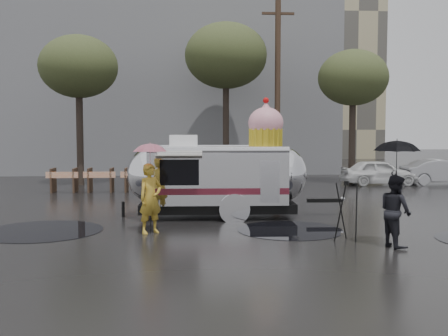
{
  "coord_description": "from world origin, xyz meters",
  "views": [
    {
      "loc": [
        -1.84,
        -11.94,
        2.51
      ],
      "look_at": [
        -0.84,
        3.47,
        1.43
      ],
      "focal_mm": 42.0,
      "sensor_mm": 36.0,
      "label": 1
    }
  ],
  "objects": [
    {
      "name": "grey_building",
      "position": [
        -4.0,
        24.0,
        6.5
      ],
      "size": [
        22.0,
        12.0,
        13.0
      ],
      "primitive_type": "cube",
      "color": "slate",
      "rests_on": "ground"
    },
    {
      "name": "person_left",
      "position": [
        -2.82,
        0.96,
        0.86
      ],
      "size": [
        0.75,
        0.7,
        1.73
      ],
      "primitive_type": "imported",
      "rotation": [
        0.0,
        0.0,
        0.64
      ],
      "color": "gold",
      "rests_on": "ground"
    },
    {
      "name": "utility_pole",
      "position": [
        2.5,
        14.0,
        4.62
      ],
      "size": [
        1.6,
        0.28,
        9.0
      ],
      "color": "#473323",
      "rests_on": "ground"
    },
    {
      "name": "tree_right",
      "position": [
        6.0,
        13.0,
        5.06
      ],
      "size": [
        3.36,
        3.36,
        6.42
      ],
      "color": "#382D26",
      "rests_on": "ground"
    },
    {
      "name": "ground",
      "position": [
        0.0,
        0.0,
        0.0
      ],
      "size": [
        120.0,
        120.0,
        0.0
      ],
      "primitive_type": "plane",
      "color": "black",
      "rests_on": "ground"
    },
    {
      "name": "tree_mid",
      "position": [
        0.0,
        15.0,
        6.34
      ],
      "size": [
        4.2,
        4.2,
        8.03
      ],
      "color": "#382D26",
      "rests_on": "ground"
    },
    {
      "name": "barricade_row",
      "position": [
        -5.55,
        9.96,
        0.52
      ],
      "size": [
        4.3,
        0.8,
        1.0
      ],
      "color": "#473323",
      "rests_on": "ground"
    },
    {
      "name": "person_right",
      "position": [
        2.61,
        -0.93,
        0.79
      ],
      "size": [
        0.58,
        0.83,
        1.58
      ],
      "primitive_type": "imported",
      "rotation": [
        0.0,
        0.0,
        1.79
      ],
      "color": "black",
      "rests_on": "ground"
    },
    {
      "name": "tree_left",
      "position": [
        -7.0,
        13.0,
        5.48
      ],
      "size": [
        3.64,
        3.64,
        6.95
      ],
      "color": "#382D26",
      "rests_on": "ground"
    },
    {
      "name": "puddles",
      "position": [
        -0.06,
        0.45,
        0.01
      ],
      "size": [
        13.42,
        6.31,
        0.01
      ],
      "color": "black",
      "rests_on": "ground"
    },
    {
      "name": "airstream_trailer",
      "position": [
        -0.96,
        3.46,
        1.26
      ],
      "size": [
        6.66,
        2.55,
        3.59
      ],
      "rotation": [
        0.0,
        0.0,
        -0.02
      ],
      "color": "silver",
      "rests_on": "ground"
    },
    {
      "name": "umbrella_pink",
      "position": [
        -2.82,
        0.96,
        1.9
      ],
      "size": [
        1.03,
        1.03,
        2.25
      ],
      "color": "pink",
      "rests_on": "ground"
    },
    {
      "name": "umbrella_black",
      "position": [
        2.61,
        -0.93,
        1.95
      ],
      "size": [
        1.19,
        1.19,
        2.36
      ],
      "color": "black",
      "rests_on": "ground"
    },
    {
      "name": "tripod",
      "position": [
        1.73,
        -0.22,
        0.8
      ],
      "size": [
        0.57,
        0.54,
        1.39
      ],
      "rotation": [
        0.0,
        0.0,
        -0.35
      ],
      "color": "black",
      "rests_on": "ground"
    }
  ]
}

